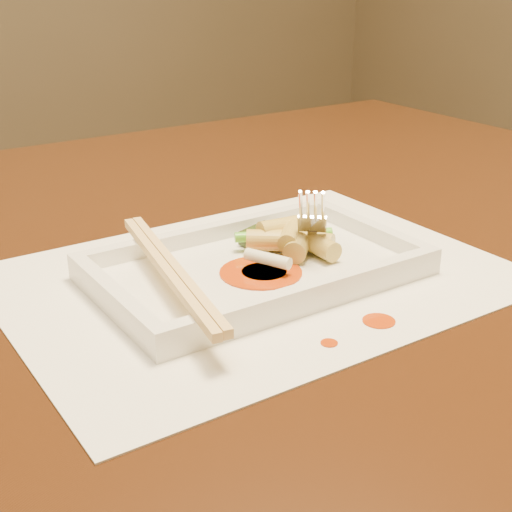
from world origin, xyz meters
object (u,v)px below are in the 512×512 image
table (133,359)px  plate_base (256,272)px  placemat (256,277)px  fork (313,162)px  chopstick_a (165,270)px

table → plate_base: plate_base is taller
placemat → plate_base: bearing=45.0°
placemat → fork: (0.07, 0.02, 0.08)m
placemat → chopstick_a: (-0.08, 0.00, 0.03)m
fork → table: bearing=151.4°
table → plate_base: (0.07, -0.10, 0.11)m
chopstick_a → fork: 0.16m
chopstick_a → plate_base: bearing=-0.0°
plate_base → chopstick_a: bearing=180.0°
table → fork: bearing=-28.6°
chopstick_a → fork: size_ratio=1.62×
placemat → chopstick_a: 0.09m
plate_base → fork: (0.07, 0.02, 0.08)m
plate_base → table: bearing=127.3°
placemat → chopstick_a: bearing=180.0°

